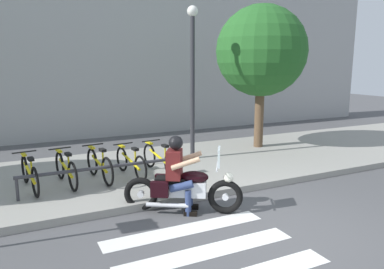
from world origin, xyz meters
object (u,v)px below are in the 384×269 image
object	(u,v)px
bicycle_2	(99,165)
street_lamp	(192,70)
motorcycle	(183,188)
tree_near_rack	(261,51)
bicycle_1	(66,169)
bicycle_0	(30,174)
bicycle_4	(160,159)
rider	(179,169)
bicycle_3	(131,162)
bike_rack	(105,169)

from	to	relation	value
bicycle_2	street_lamp	distance (m)	3.50
motorcycle	street_lamp	size ratio (longest dim) A/B	0.47
motorcycle	tree_near_rack	bearing A→B (deg)	39.18
bicycle_1	tree_near_rack	size ratio (longest dim) A/B	0.36
motorcycle	bicycle_1	bearing A→B (deg)	130.55
motorcycle	bicycle_1	world-z (taller)	motorcycle
bicycle_0	bicycle_4	distance (m)	2.84
rider	tree_near_rack	size ratio (longest dim) A/B	0.33
bicycle_1	bicycle_3	bearing A→B (deg)	0.03
bicycle_3	tree_near_rack	bearing A→B (deg)	15.82
motorcycle	bicycle_4	xyz separation A→B (m)	(0.34, 2.09, 0.02)
motorcycle	bike_rack	size ratio (longest dim) A/B	0.57
bicycle_1	street_lamp	bearing A→B (deg)	14.29
bicycle_0	bicycle_1	world-z (taller)	bicycle_1
rider	tree_near_rack	bearing A→B (deg)	38.38
rider	bicycle_1	xyz separation A→B (m)	(-1.72, 2.04, -0.33)
rider	tree_near_rack	xyz separation A→B (m)	(4.18, 3.31, 2.23)
motorcycle	bicycle_0	distance (m)	3.25
rider	street_lamp	xyz separation A→B (m)	(1.70, 2.91, 1.70)
bicycle_0	bike_rack	size ratio (longest dim) A/B	0.49
rider	bicycle_2	world-z (taller)	rider
bicycle_1	bicycle_3	size ratio (longest dim) A/B	1.00
bicycle_1	tree_near_rack	world-z (taller)	tree_near_rack
rider	bicycle_3	distance (m)	2.09
motorcycle	bicycle_4	size ratio (longest dim) A/B	1.17
bicycle_0	tree_near_rack	distance (m)	7.21
motorcycle	bicycle_1	size ratio (longest dim) A/B	1.21
bicycle_1	tree_near_rack	xyz separation A→B (m)	(5.90, 1.27, 2.56)
rider	bike_rack	bearing A→B (deg)	124.18
bicycle_4	street_lamp	xyz separation A→B (m)	(1.29, 0.87, 2.05)
bicycle_4	bike_rack	size ratio (longest dim) A/B	0.48
bicycle_0	bicycle_4	xyz separation A→B (m)	(2.84, 0.00, -0.01)
bicycle_0	bicycle_2	distance (m)	1.42
bicycle_4	street_lamp	size ratio (longest dim) A/B	0.40
rider	bicycle_2	bearing A→B (deg)	116.34
motorcycle	bicycle_2	bearing A→B (deg)	117.28
bike_rack	tree_near_rack	world-z (taller)	tree_near_rack
tree_near_rack	motorcycle	bearing A→B (deg)	-140.82
bike_rack	rider	bearing A→B (deg)	-55.82
bicycle_3	tree_near_rack	xyz separation A→B (m)	(4.49, 1.27, 2.57)
bicycle_4	street_lamp	bearing A→B (deg)	33.94
bicycle_1	street_lamp	world-z (taller)	street_lamp
bike_rack	motorcycle	bearing A→B (deg)	-54.94
rider	bicycle_3	size ratio (longest dim) A/B	0.90
bicycle_1	bicycle_2	size ratio (longest dim) A/B	1.01
bicycle_0	bicycle_3	bearing A→B (deg)	0.01
bicycle_2	rider	bearing A→B (deg)	-63.66
bicycle_0	bike_rack	bearing A→B (deg)	-21.36
tree_near_rack	rider	bearing A→B (deg)	-141.62
bicycle_1	tree_near_rack	bearing A→B (deg)	12.16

